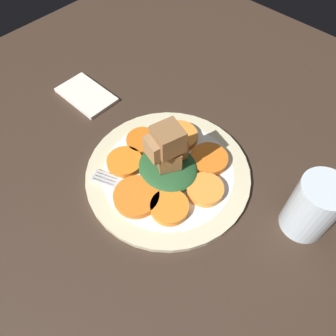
% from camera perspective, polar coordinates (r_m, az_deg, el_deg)
% --- Properties ---
extents(table_slab, '(1.20, 1.20, 0.02)m').
position_cam_1_polar(table_slab, '(0.60, -0.00, -1.70)').
color(table_slab, '#38281E').
rests_on(table_slab, ground).
extents(plate, '(0.29, 0.29, 0.01)m').
position_cam_1_polar(plate, '(0.59, -0.00, -0.89)').
color(plate, beige).
rests_on(plate, table_slab).
extents(carrot_slice_0, '(0.06, 0.06, 0.01)m').
position_cam_1_polar(carrot_slice_0, '(0.62, -4.43, 4.70)').
color(carrot_slice_0, orange).
rests_on(carrot_slice_0, plate).
extents(carrot_slice_1, '(0.06, 0.06, 0.01)m').
position_cam_1_polar(carrot_slice_1, '(0.59, -7.55, 1.03)').
color(carrot_slice_1, orange).
rests_on(carrot_slice_1, plate).
extents(carrot_slice_2, '(0.08, 0.08, 0.01)m').
position_cam_1_polar(carrot_slice_2, '(0.55, -5.45, -5.01)').
color(carrot_slice_2, orange).
rests_on(carrot_slice_2, plate).
extents(carrot_slice_3, '(0.06, 0.06, 0.01)m').
position_cam_1_polar(carrot_slice_3, '(0.54, 0.28, -6.83)').
color(carrot_slice_3, orange).
rests_on(carrot_slice_3, plate).
extents(carrot_slice_4, '(0.06, 0.06, 0.01)m').
position_cam_1_polar(carrot_slice_4, '(0.56, 6.49, -3.74)').
color(carrot_slice_4, orange).
rests_on(carrot_slice_4, plate).
extents(carrot_slice_5, '(0.07, 0.07, 0.01)m').
position_cam_1_polar(carrot_slice_5, '(0.59, 7.14, 1.54)').
color(carrot_slice_5, orange).
rests_on(carrot_slice_5, plate).
extents(carrot_slice_6, '(0.07, 0.07, 0.01)m').
position_cam_1_polar(carrot_slice_6, '(0.62, 1.91, 5.55)').
color(carrot_slice_6, orange).
rests_on(carrot_slice_6, plate).
extents(center_pile, '(0.11, 0.10, 0.11)m').
position_cam_1_polar(center_pile, '(0.55, -0.04, 1.91)').
color(center_pile, '#235128').
rests_on(center_pile, plate).
extents(fork, '(0.17, 0.08, 0.00)m').
position_cam_1_polar(fork, '(0.56, -5.77, -3.70)').
color(fork, silver).
rests_on(fork, plate).
extents(water_glass, '(0.07, 0.07, 0.11)m').
position_cam_1_polar(water_glass, '(0.54, 23.93, -6.24)').
color(water_glass, silver).
rests_on(water_glass, table_slab).
extents(napkin, '(0.13, 0.08, 0.01)m').
position_cam_1_polar(napkin, '(0.74, -14.03, 12.23)').
color(napkin, silver).
rests_on(napkin, table_slab).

